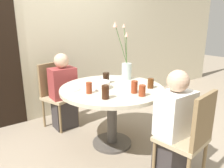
{
  "coord_description": "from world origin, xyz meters",
  "views": [
    {
      "loc": [
        -1.43,
        -1.97,
        1.48
      ],
      "look_at": [
        0.0,
        0.0,
        0.78
      ],
      "focal_mm": 35.0,
      "sensor_mm": 36.0,
      "label": 1
    }
  ],
  "objects_px": {
    "chair_left_flank": "(190,134)",
    "person_woman": "(174,129)",
    "side_plate": "(72,89)",
    "drink_glass_1": "(89,88)",
    "drink_glass_5": "(105,92)",
    "flower_vase": "(126,66)",
    "drink_glass_2": "(134,87)",
    "chair_near_front": "(56,91)",
    "drink_glass_0": "(106,78)",
    "person_guest": "(64,94)",
    "drink_glass_4": "(151,83)",
    "birthday_cake": "(100,85)",
    "drink_glass_3": "(142,91)"
  },
  "relations": [
    {
      "from": "drink_glass_2",
      "to": "drink_glass_4",
      "type": "bearing_deg",
      "value": 5.39
    },
    {
      "from": "chair_left_flank",
      "to": "drink_glass_3",
      "type": "height_order",
      "value": "chair_left_flank"
    },
    {
      "from": "flower_vase",
      "to": "drink_glass_2",
      "type": "height_order",
      "value": "flower_vase"
    },
    {
      "from": "person_guest",
      "to": "person_woman",
      "type": "xyz_separation_m",
      "value": [
        0.41,
        -1.59,
        0.0
      ]
    },
    {
      "from": "chair_near_front",
      "to": "drink_glass_4",
      "type": "relative_size",
      "value": 8.13
    },
    {
      "from": "side_plate",
      "to": "person_woman",
      "type": "height_order",
      "value": "person_woman"
    },
    {
      "from": "drink_glass_5",
      "to": "drink_glass_0",
      "type": "bearing_deg",
      "value": 54.98
    },
    {
      "from": "chair_near_front",
      "to": "drink_glass_0",
      "type": "height_order",
      "value": "chair_near_front"
    },
    {
      "from": "drink_glass_2",
      "to": "person_guest",
      "type": "bearing_deg",
      "value": 107.96
    },
    {
      "from": "drink_glass_2",
      "to": "person_guest",
      "type": "xyz_separation_m",
      "value": [
        -0.35,
        1.08,
        -0.3
      ]
    },
    {
      "from": "drink_glass_1",
      "to": "drink_glass_2",
      "type": "distance_m",
      "value": 0.48
    },
    {
      "from": "chair_near_front",
      "to": "drink_glass_2",
      "type": "xyz_separation_m",
      "value": [
        0.4,
        -1.23,
        0.29
      ]
    },
    {
      "from": "chair_near_front",
      "to": "drink_glass_2",
      "type": "height_order",
      "value": "chair_near_front"
    },
    {
      "from": "drink_glass_2",
      "to": "drink_glass_3",
      "type": "distance_m",
      "value": 0.12
    },
    {
      "from": "chair_left_flank",
      "to": "person_woman",
      "type": "height_order",
      "value": "person_woman"
    },
    {
      "from": "drink_glass_1",
      "to": "drink_glass_4",
      "type": "xyz_separation_m",
      "value": [
        0.67,
        -0.25,
        -0.0
      ]
    },
    {
      "from": "drink_glass_5",
      "to": "chair_near_front",
      "type": "bearing_deg",
      "value": 92.47
    },
    {
      "from": "drink_glass_0",
      "to": "person_guest",
      "type": "height_order",
      "value": "person_guest"
    },
    {
      "from": "chair_near_front",
      "to": "drink_glass_1",
      "type": "height_order",
      "value": "chair_near_front"
    },
    {
      "from": "flower_vase",
      "to": "side_plate",
      "type": "xyz_separation_m",
      "value": [
        -0.79,
        -0.01,
        -0.17
      ]
    },
    {
      "from": "drink_glass_1",
      "to": "drink_glass_5",
      "type": "distance_m",
      "value": 0.25
    },
    {
      "from": "chair_near_front",
      "to": "drink_glass_1",
      "type": "relative_size",
      "value": 7.51
    },
    {
      "from": "birthday_cake",
      "to": "flower_vase",
      "type": "bearing_deg",
      "value": 16.76
    },
    {
      "from": "chair_near_front",
      "to": "birthday_cake",
      "type": "relative_size",
      "value": 4.15
    },
    {
      "from": "flower_vase",
      "to": "drink_glass_1",
      "type": "height_order",
      "value": "flower_vase"
    },
    {
      "from": "birthday_cake",
      "to": "person_guest",
      "type": "bearing_deg",
      "value": 101.62
    },
    {
      "from": "drink_glass_4",
      "to": "drink_glass_5",
      "type": "relative_size",
      "value": 0.82
    },
    {
      "from": "chair_near_front",
      "to": "birthday_cake",
      "type": "distance_m",
      "value": 0.93
    },
    {
      "from": "birthday_cake",
      "to": "side_plate",
      "type": "distance_m",
      "value": 0.33
    },
    {
      "from": "chair_near_front",
      "to": "drink_glass_0",
      "type": "distance_m",
      "value": 0.88
    },
    {
      "from": "chair_near_front",
      "to": "side_plate",
      "type": "bearing_deg",
      "value": -116.78
    },
    {
      "from": "drink_glass_0",
      "to": "drink_glass_4",
      "type": "height_order",
      "value": "drink_glass_0"
    },
    {
      "from": "flower_vase",
      "to": "drink_glass_2",
      "type": "relative_size",
      "value": 5.53
    },
    {
      "from": "chair_near_front",
      "to": "person_woman",
      "type": "xyz_separation_m",
      "value": [
        0.46,
        -1.74,
        -0.01
      ]
    },
    {
      "from": "chair_near_front",
      "to": "drink_glass_1",
      "type": "xyz_separation_m",
      "value": [
        0.01,
        -0.96,
        0.28
      ]
    },
    {
      "from": "side_plate",
      "to": "drink_glass_3",
      "type": "distance_m",
      "value": 0.8
    },
    {
      "from": "drink_glass_4",
      "to": "person_woman",
      "type": "height_order",
      "value": "person_woman"
    },
    {
      "from": "side_plate",
      "to": "drink_glass_5",
      "type": "bearing_deg",
      "value": -73.35
    },
    {
      "from": "chair_near_front",
      "to": "flower_vase",
      "type": "relative_size",
      "value": 1.24
    },
    {
      "from": "drink_glass_2",
      "to": "drink_glass_5",
      "type": "xyz_separation_m",
      "value": [
        -0.35,
        0.03,
        0.0
      ]
    },
    {
      "from": "person_woman",
      "to": "drink_glass_4",
      "type": "bearing_deg",
      "value": 68.18
    },
    {
      "from": "flower_vase",
      "to": "person_woman",
      "type": "xyz_separation_m",
      "value": [
        -0.24,
        -1.01,
        -0.41
      ]
    },
    {
      "from": "side_plate",
      "to": "drink_glass_4",
      "type": "height_order",
      "value": "drink_glass_4"
    },
    {
      "from": "drink_glass_1",
      "to": "drink_glass_5",
      "type": "xyz_separation_m",
      "value": [
        0.04,
        -0.24,
        0.01
      ]
    },
    {
      "from": "chair_near_front",
      "to": "drink_glass_0",
      "type": "xyz_separation_m",
      "value": [
        0.38,
        -0.73,
        0.29
      ]
    },
    {
      "from": "drink_glass_0",
      "to": "drink_glass_2",
      "type": "height_order",
      "value": "same"
    },
    {
      "from": "drink_glass_5",
      "to": "drink_glass_3",
      "type": "bearing_deg",
      "value": -23.59
    },
    {
      "from": "drink_glass_0",
      "to": "person_guest",
      "type": "xyz_separation_m",
      "value": [
        -0.33,
        0.58,
        -0.3
      ]
    },
    {
      "from": "drink_glass_4",
      "to": "person_guest",
      "type": "xyz_separation_m",
      "value": [
        -0.62,
        1.06,
        -0.29
      ]
    },
    {
      "from": "chair_left_flank",
      "to": "drink_glass_1",
      "type": "bearing_deg",
      "value": -71.82
    }
  ]
}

